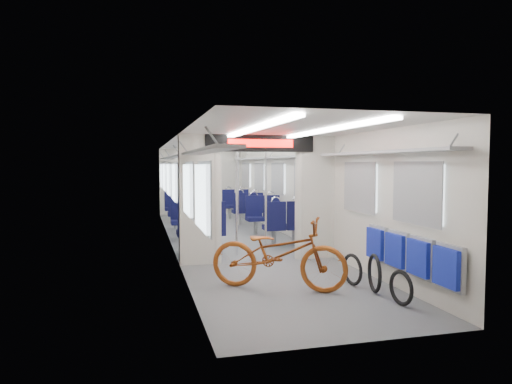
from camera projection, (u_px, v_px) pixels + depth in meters
carriage at (239, 177)px, 9.99m from camera, size 12.00×12.02×2.31m
bicycle at (278, 253)px, 6.45m from camera, size 2.04×1.56×1.03m
flip_bench at (408, 254)px, 6.09m from camera, size 0.12×2.12×0.53m
bike_hoop_a at (401, 290)px, 5.72m from camera, size 0.10×0.45×0.45m
bike_hoop_b at (374, 275)px, 6.31m from camera, size 0.16×0.54×0.54m
bike_hoop_c at (352, 271)px, 6.68m from camera, size 0.12×0.47×0.47m
seat_bay_near_left at (195, 219)px, 10.03m from camera, size 0.95×2.26×1.16m
seat_bay_near_right at (273, 217)px, 10.75m from camera, size 0.90×2.03×1.09m
seat_bay_far_left at (182, 207)px, 13.37m from camera, size 0.88×1.94×1.06m
seat_bay_far_right at (241, 205)px, 14.12m from camera, size 0.88×1.91×1.05m
stanchion_near_left at (237, 197)px, 8.84m from camera, size 0.04×0.04×2.30m
stanchion_near_right at (266, 197)px, 8.79m from camera, size 0.05×0.05×2.30m
stanchion_far_left at (209, 188)px, 12.03m from camera, size 0.04×0.04×2.30m
stanchion_far_right at (238, 188)px, 12.09m from camera, size 0.04×0.04×2.30m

